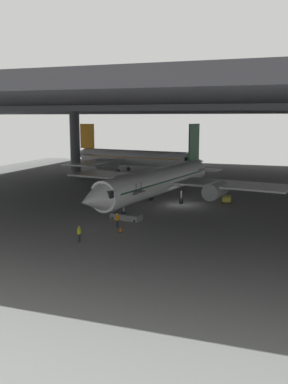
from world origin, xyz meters
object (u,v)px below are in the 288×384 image
object	(u,v)px
airplane_main	(160,181)
crew_worker_by_stairs	(117,219)
boarding_stairs	(127,214)
airplane_distant	(131,158)
crew_worker_near_nose	(79,233)
traffic_cone_orange	(120,230)
baggage_tug	(227,199)

from	to	relation	value
airplane_main	crew_worker_by_stairs	distance (m)	13.69
boarding_stairs	airplane_distant	distance (m)	43.74
crew_worker_near_nose	traffic_cone_orange	bearing A→B (deg)	62.15
airplane_main	airplane_distant	bearing A→B (deg)	117.65
airplane_distant	baggage_tug	bearing A→B (deg)	-46.69
crew_worker_near_nose	traffic_cone_orange	distance (m)	5.29
traffic_cone_orange	airplane_distant	bearing A→B (deg)	109.76
boarding_stairs	crew_worker_by_stairs	world-z (taller)	boarding_stairs
crew_worker_by_stairs	crew_worker_near_nose	bearing A→B (deg)	-102.16
crew_worker_by_stairs	airplane_distant	world-z (taller)	airplane_distant
crew_worker_by_stairs	airplane_distant	xyz separation A→B (m)	(-15.59, 44.67, 2.37)
boarding_stairs	baggage_tug	world-z (taller)	boarding_stairs
airplane_main	baggage_tug	size ratio (longest dim) A/B	15.11
crew_worker_near_nose	airplane_distant	distance (m)	53.04
airplane_distant	crew_worker_by_stairs	bearing A→B (deg)	-70.76
crew_worker_near_nose	traffic_cone_orange	xyz separation A→B (m)	(2.45, 4.64, -0.64)
airplane_main	traffic_cone_orange	size ratio (longest dim) A/B	58.33
airplane_main	crew_worker_near_nose	size ratio (longest dim) A/B	21.36
airplane_main	baggage_tug	distance (m)	10.23
crew_worker_by_stairs	airplane_main	bearing A→B (deg)	86.73
airplane_main	boarding_stairs	xyz separation A→B (m)	(-1.12, -9.70, -2.65)
airplane_distant	airplane_main	bearing A→B (deg)	-62.35
traffic_cone_orange	airplane_main	bearing A→B (deg)	91.18
boarding_stairs	baggage_tug	bearing A→B (deg)	55.99
traffic_cone_orange	boarding_stairs	bearing A→B (deg)	104.64
crew_worker_near_nose	baggage_tug	size ratio (longest dim) A/B	0.71
airplane_main	crew_worker_near_nose	distance (m)	20.08
crew_worker_by_stairs	baggage_tug	xyz separation A→B (m)	(9.39, 18.18, -0.39)
crew_worker_near_nose	airplane_distant	world-z (taller)	airplane_distant
boarding_stairs	airplane_distant	world-z (taller)	airplane_distant
crew_worker_near_nose	crew_worker_by_stairs	bearing A→B (deg)	77.84
airplane_main	baggage_tug	bearing A→B (deg)	28.76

